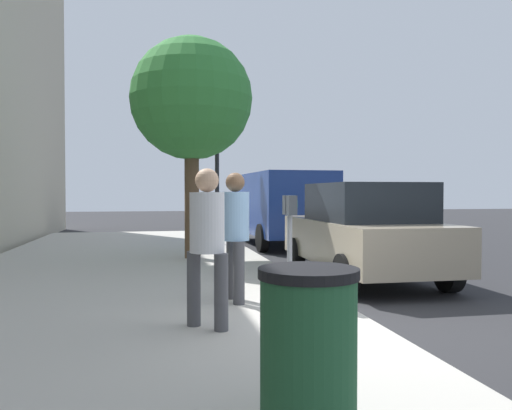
# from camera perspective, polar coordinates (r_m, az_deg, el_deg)

# --- Properties ---
(ground_plane) EXTENTS (80.00, 80.00, 0.00)m
(ground_plane) POSITION_cam_1_polar(r_m,az_deg,el_deg) (6.36, 11.91, -13.20)
(ground_plane) COLOR #2B2B2D
(ground_plane) RESTS_ON ground
(sidewalk_slab) EXTENTS (28.00, 6.00, 0.15)m
(sidewalk_slab) POSITION_cam_1_polar(r_m,az_deg,el_deg) (5.88, -16.95, -13.69)
(sidewalk_slab) COLOR #B7B2A8
(sidewalk_slab) RESTS_ON ground_plane
(parking_meter) EXTENTS (0.36, 0.12, 1.41)m
(parking_meter) POSITION_cam_1_polar(r_m,az_deg,el_deg) (6.88, 3.77, -2.22)
(parking_meter) COLOR gray
(parking_meter) RESTS_ON sidewalk_slab
(pedestrian_at_meter) EXTENTS (0.52, 0.37, 1.71)m
(pedestrian_at_meter) POSITION_cam_1_polar(r_m,az_deg,el_deg) (6.80, -2.33, -2.38)
(pedestrian_at_meter) COLOR #47474C
(pedestrian_at_meter) RESTS_ON sidewalk_slab
(pedestrian_bystander) EXTENTS (0.41, 0.42, 1.70)m
(pedestrian_bystander) POSITION_cam_1_polar(r_m,az_deg,el_deg) (5.48, -5.46, -3.35)
(pedestrian_bystander) COLOR #47474C
(pedestrian_bystander) RESTS_ON sidewalk_slab
(parked_sedan_near) EXTENTS (4.41, 1.99, 1.77)m
(parked_sedan_near) POSITION_cam_1_polar(r_m,az_deg,el_deg) (9.60, 11.90, -2.85)
(parked_sedan_near) COLOR gray
(parked_sedan_near) RESTS_ON ground_plane
(parked_van_far) EXTENTS (5.25, 2.23, 2.18)m
(parked_van_far) POSITION_cam_1_polar(r_m,az_deg,el_deg) (15.67, 2.62, 0.11)
(parked_van_far) COLOR navy
(parked_van_far) RESTS_ON ground_plane
(street_tree) EXTENTS (2.69, 2.69, 4.87)m
(street_tree) POSITION_cam_1_polar(r_m,az_deg,el_deg) (11.63, -7.18, 11.50)
(street_tree) COLOR brown
(street_tree) RESTS_ON sidewalk_slab
(traffic_signal) EXTENTS (0.24, 0.44, 3.60)m
(traffic_signal) POSITION_cam_1_polar(r_m,az_deg,el_deg) (14.68, -3.96, 5.18)
(traffic_signal) COLOR black
(traffic_signal) RESTS_ON sidewalk_slab
(trash_bin) EXTENTS (0.59, 0.59, 1.01)m
(trash_bin) POSITION_cam_1_polar(r_m,az_deg,el_deg) (3.11, 5.83, -16.17)
(trash_bin) COLOR #1E4C2D
(trash_bin) RESTS_ON sidewalk_slab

